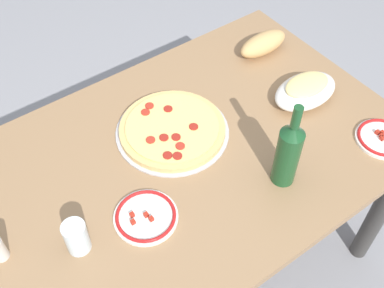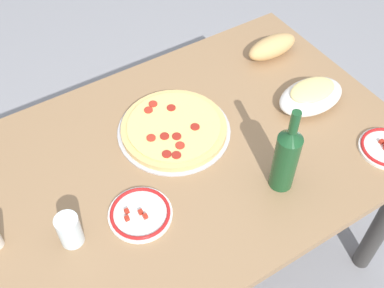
% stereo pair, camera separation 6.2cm
% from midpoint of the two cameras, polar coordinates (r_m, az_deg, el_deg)
% --- Properties ---
extents(ground_plane, '(8.00, 8.00, 0.00)m').
position_cam_midpoint_polar(ground_plane, '(2.09, 0.88, -13.67)').
color(ground_plane, gray).
rests_on(ground_plane, ground).
extents(dining_table, '(1.33, 0.90, 0.73)m').
position_cam_midpoint_polar(dining_table, '(1.56, 1.14, -3.51)').
color(dining_table, '#93704C').
rests_on(dining_table, ground).
extents(pepperoni_pizza, '(0.36, 0.36, 0.03)m').
position_cam_midpoint_polar(pepperoni_pizza, '(1.51, -1.02, 1.86)').
color(pepperoni_pizza, '#B7B7BC').
rests_on(pepperoni_pizza, dining_table).
extents(baked_pasta_dish, '(0.24, 0.15, 0.08)m').
position_cam_midpoint_polar(baked_pasta_dish, '(1.63, 15.19, 5.67)').
color(baked_pasta_dish, white).
rests_on(baked_pasta_dish, dining_table).
extents(wine_bottle, '(0.07, 0.07, 0.30)m').
position_cam_midpoint_polar(wine_bottle, '(1.33, 12.57, -1.61)').
color(wine_bottle, '#194723').
rests_on(wine_bottle, dining_table).
extents(water_glass, '(0.06, 0.06, 0.10)m').
position_cam_midpoint_polar(water_glass, '(1.28, -13.15, -10.08)').
color(water_glass, silver).
rests_on(water_glass, dining_table).
extents(side_plate_far, '(0.18, 0.18, 0.02)m').
position_cam_midpoint_polar(side_plate_far, '(1.33, -4.90, -8.37)').
color(side_plate_far, white).
rests_on(side_plate_far, dining_table).
extents(bread_loaf, '(0.20, 0.09, 0.08)m').
position_cam_midpoint_polar(bread_loaf, '(1.80, 10.60, 11.39)').
color(bread_loaf, tan).
rests_on(bread_loaf, dining_table).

